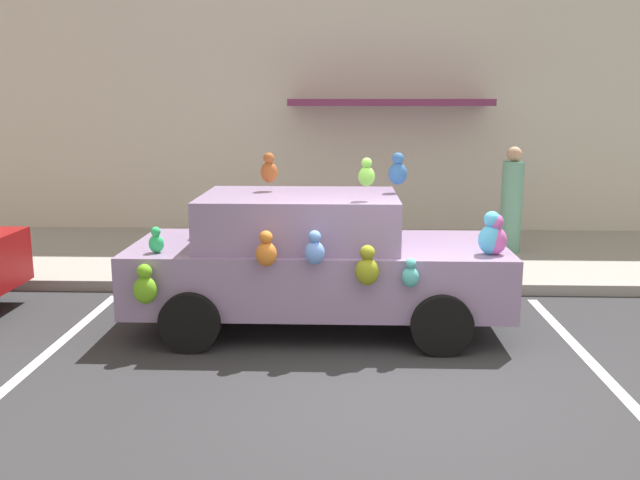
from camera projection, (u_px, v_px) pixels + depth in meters
ground_plane at (405, 385)px, 6.21m from camera, size 60.00×60.00×0.00m
sidewalk at (378, 256)px, 11.09m from camera, size 24.00×4.00×0.15m
storefront_building at (375, 67)px, 12.57m from camera, size 24.00×1.25×6.40m
parking_stripe_front at (579, 349)px, 7.12m from camera, size 0.12×3.60×0.01m
parking_stripe_rear at (60, 342)px, 7.31m from camera, size 0.12×3.60×0.01m
plush_covered_car at (314, 259)px, 7.69m from camera, size 4.19×2.00×2.00m
teddy_bear_on_sidewalk at (361, 248)px, 9.90m from camera, size 0.35×0.29×0.67m
pedestrian_near_shopfront at (512, 203)px, 10.96m from camera, size 0.34×0.34×1.71m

